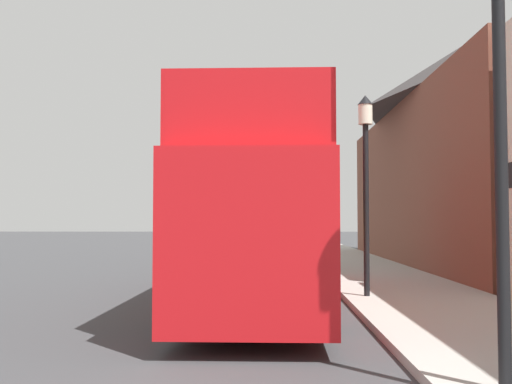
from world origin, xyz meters
TOP-DOWN VIEW (x-y plane):
  - ground_plane at (0.00, 21.00)m, footprint 144.00×144.00m
  - sidewalk at (7.15, 18.00)m, footprint 3.45×108.00m
  - brick_terrace_rear at (11.87, 21.74)m, footprint 6.00×21.01m
  - tour_bus at (3.52, 10.76)m, footprint 2.62×11.27m
  - parked_car_ahead_of_bus at (4.26, 19.23)m, footprint 1.95×4.35m
  - lamp_post_nearest at (6.08, 3.38)m, footprint 0.35×0.35m
  - lamp_post_second at (5.93, 10.87)m, footprint 0.35×0.35m

SIDE VIEW (x-z plane):
  - ground_plane at x=0.00m, z-range 0.00..0.00m
  - sidewalk at x=7.15m, z-range 0.00..0.14m
  - parked_car_ahead_of_bus at x=4.26m, z-range -0.04..1.39m
  - tour_bus at x=3.52m, z-range -0.17..3.79m
  - lamp_post_second at x=5.93m, z-range 1.01..5.57m
  - lamp_post_nearest at x=6.08m, z-range 1.04..5.85m
  - brick_terrace_rear at x=11.87m, z-range 0.00..9.13m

